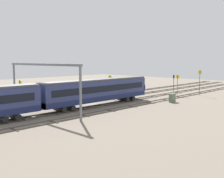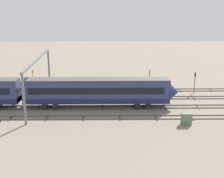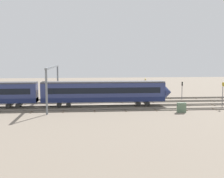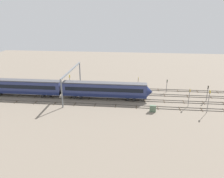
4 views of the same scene
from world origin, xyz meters
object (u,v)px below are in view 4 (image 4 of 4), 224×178
train (23,87)px  speed_sign_near_foreground (209,98)px  speed_sign_distant_end (138,82)px  signal_light_trackside_approach (167,84)px  overhead_gantry (72,75)px  signal_light_trackside_departure (208,91)px  relay_cabinet (153,109)px  speed_sign_far_trackside (70,80)px  speed_sign_mid_trackside (189,95)px

train → speed_sign_near_foreground: (50.92, -6.61, 1.21)m
speed_sign_distant_end → signal_light_trackside_approach: bearing=8.1°
overhead_gantry → signal_light_trackside_departure: (38.92, -1.00, -3.18)m
overhead_gantry → relay_cabinet: 25.96m
speed_sign_distant_end → signal_light_trackside_departure: bearing=-14.2°
overhead_gantry → speed_sign_far_trackside: size_ratio=3.99×
overhead_gantry → speed_sign_far_trackside: bearing=115.7°
speed_sign_mid_trackside → signal_light_trackside_approach: 11.63m
signal_light_trackside_approach → relay_cabinet: size_ratio=2.35×
speed_sign_near_foreground → signal_light_trackside_departure: size_ratio=1.35×
speed_sign_far_trackside → signal_light_trackside_departure: speed_sign_far_trackside is taller
speed_sign_near_foreground → speed_sign_distant_end: speed_sign_near_foreground is taller
overhead_gantry → signal_light_trackside_approach: 29.17m
speed_sign_distant_end → relay_cabinet: bearing=-75.2°
speed_sign_distant_end → signal_light_trackside_departure: size_ratio=1.12×
train → relay_cabinet: 38.26m
train → signal_light_trackside_departure: 53.10m
train → speed_sign_mid_trackside: size_ratio=15.31×
speed_sign_near_foreground → speed_sign_far_trackside: bearing=161.2°
overhead_gantry → relay_cabinet: size_ratio=11.76×
overhead_gantry → speed_sign_near_foreground: 38.00m
train → speed_sign_mid_trackside: bearing=-3.5°
speed_sign_far_trackside → signal_light_trackside_approach: bearing=2.4°
train → speed_sign_near_foreground: size_ratio=12.52×
speed_sign_far_trackside → relay_cabinet: 28.92m
overhead_gantry → speed_sign_near_foreground: (36.77, -9.30, -2.23)m
signal_light_trackside_approach → speed_sign_far_trackside: bearing=-177.6°
speed_sign_distant_end → signal_light_trackside_approach: 8.97m
train → relay_cabinet: bearing=-11.1°
speed_sign_near_foreground → signal_light_trackside_approach: speed_sign_near_foreground is taller
speed_sign_near_foreground → signal_light_trackside_approach: size_ratio=1.48×
speed_sign_near_foreground → speed_sign_distant_end: size_ratio=1.20×
speed_sign_far_trackside → speed_sign_mid_trackside: bearing=-15.2°
signal_light_trackside_departure → speed_sign_far_trackside: bearing=173.2°
speed_sign_mid_trackside → overhead_gantry: bearing=170.4°
relay_cabinet → signal_light_trackside_departure: bearing=30.2°
relay_cabinet → speed_sign_mid_trackside: bearing=25.0°
speed_sign_near_foreground → signal_light_trackside_departure: bearing=75.5°
overhead_gantry → signal_light_trackside_approach: size_ratio=5.01×
speed_sign_near_foreground → signal_light_trackside_departure: (2.15, 8.30, -0.95)m
speed_sign_near_foreground → relay_cabinet: bearing=-176.7°
train → speed_sign_far_trackside: speed_sign_far_trackside is taller
train → signal_light_trackside_departure: (53.07, 1.69, 0.26)m
speed_sign_distant_end → relay_cabinet: size_ratio=2.89×
train → signal_light_trackside_approach: train is taller
speed_sign_distant_end → signal_light_trackside_approach: (8.85, 1.26, -0.69)m
signal_light_trackside_departure → overhead_gantry: bearing=178.5°
signal_light_trackside_approach → relay_cabinet: (-5.16, -15.21, -1.81)m
speed_sign_far_trackside → speed_sign_distant_end: bearing=0.0°
speed_sign_near_foreground → signal_light_trackside_departure: 8.63m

